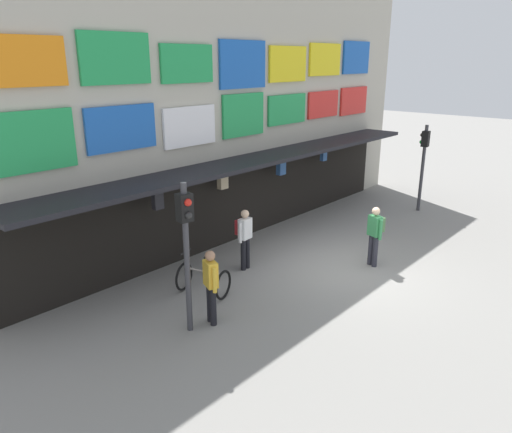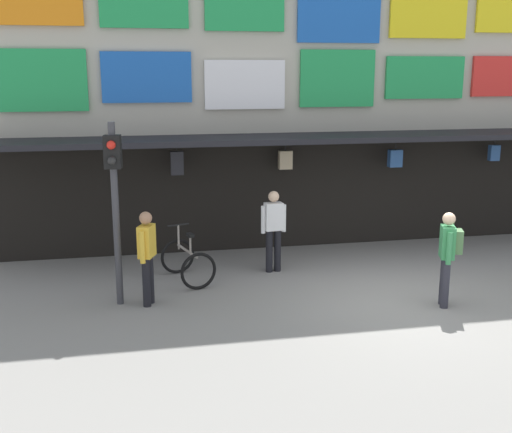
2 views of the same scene
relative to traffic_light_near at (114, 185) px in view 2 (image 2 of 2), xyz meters
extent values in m
plane|color=gray|center=(4.92, -0.94, -2.14)|extent=(80.00, 80.00, 0.00)
cube|color=#B2AD9E|center=(4.92, 3.66, 1.86)|extent=(18.00, 1.20, 8.00)
cube|color=black|center=(4.92, 2.36, 0.46)|extent=(15.30, 1.40, 0.12)
cube|color=orange|center=(-1.41, 3.01, 3.26)|extent=(1.79, 0.08, 0.99)
cube|color=green|center=(2.81, 3.01, 3.19)|extent=(1.72, 0.08, 0.96)
cube|color=blue|center=(4.92, 3.01, 3.15)|extent=(1.89, 0.08, 1.34)
cube|color=yellow|center=(7.03, 3.01, 3.15)|extent=(1.85, 0.08, 1.10)
cube|color=green|center=(-1.41, 3.01, 1.69)|extent=(1.78, 0.08, 1.26)
cube|color=blue|center=(0.70, 3.01, 1.75)|extent=(1.88, 0.08, 1.06)
cube|color=white|center=(2.81, 3.01, 1.59)|extent=(1.77, 0.08, 1.05)
cube|color=green|center=(4.92, 3.01, 1.71)|extent=(1.73, 0.08, 1.25)
cube|color=green|center=(7.03, 3.01, 1.73)|extent=(1.91, 0.08, 0.95)
cube|color=red|center=(9.13, 3.01, 1.75)|extent=(1.82, 0.08, 0.92)
cylinder|color=black|center=(1.25, 2.54, 0.31)|extent=(0.02, 0.02, 0.18)
cube|color=#232328|center=(1.25, 2.54, -0.03)|extent=(0.27, 0.16, 0.50)
cylinder|color=black|center=(3.65, 2.66, 0.28)|extent=(0.02, 0.02, 0.24)
cube|color=tan|center=(3.65, 2.66, -0.04)|extent=(0.29, 0.17, 0.40)
cylinder|color=black|center=(6.20, 2.56, 0.27)|extent=(0.02, 0.02, 0.27)
cube|color=#2D5693|center=(6.20, 2.56, -0.06)|extent=(0.30, 0.18, 0.39)
cylinder|color=black|center=(8.71, 2.61, 0.29)|extent=(0.02, 0.02, 0.23)
cube|color=#2D5693|center=(8.71, 2.61, -0.01)|extent=(0.24, 0.14, 0.36)
cube|color=black|center=(4.92, 3.04, -0.89)|extent=(15.30, 0.04, 2.50)
cylinder|color=#38383D|center=(0.00, 0.01, -0.54)|extent=(0.12, 0.12, 3.20)
cube|color=black|center=(0.00, 0.01, 0.56)|extent=(0.31, 0.27, 0.56)
sphere|color=red|center=(-0.02, -0.12, 0.69)|extent=(0.15, 0.15, 0.15)
sphere|color=black|center=(-0.02, -0.12, 0.43)|extent=(0.15, 0.15, 0.15)
torus|color=black|center=(1.14, 1.52, -1.78)|extent=(0.71, 0.26, 0.72)
torus|color=black|center=(1.45, 0.47, -1.78)|extent=(0.71, 0.26, 0.72)
cylinder|color=#A3998E|center=(1.29, 1.00, -1.53)|extent=(0.33, 0.96, 0.05)
cylinder|color=#A3998E|center=(1.34, 0.84, -1.36)|extent=(0.04, 0.04, 0.35)
cube|color=black|center=(1.34, 0.84, -1.17)|extent=(0.15, 0.22, 0.06)
cylinder|color=#A3998E|center=(1.16, 1.44, -1.36)|extent=(0.04, 0.04, 0.50)
cylinder|color=black|center=(1.16, 1.44, -1.11)|extent=(0.43, 0.16, 0.04)
cylinder|color=black|center=(0.53, -0.05, -1.70)|extent=(0.14, 0.14, 0.88)
cylinder|color=black|center=(0.47, -0.22, -1.70)|extent=(0.14, 0.14, 0.88)
cube|color=gold|center=(0.50, -0.13, -0.98)|extent=(0.34, 0.42, 0.56)
sphere|color=#A87A5B|center=(0.50, -0.13, -0.57)|extent=(0.22, 0.22, 0.22)
cylinder|color=gold|center=(0.58, 0.07, -1.03)|extent=(0.09, 0.09, 0.56)
cylinder|color=gold|center=(0.42, -0.34, -1.03)|extent=(0.09, 0.09, 0.56)
cylinder|color=#2D2D38|center=(5.53, -1.30, -1.70)|extent=(0.14, 0.14, 0.88)
cylinder|color=#2D2D38|center=(5.59, -1.13, -1.70)|extent=(0.14, 0.14, 0.88)
cube|color=#388E51|center=(5.56, -1.21, -0.98)|extent=(0.33, 0.41, 0.56)
sphere|color=beige|center=(5.56, -1.21, -0.57)|extent=(0.22, 0.22, 0.22)
cylinder|color=#388E51|center=(5.49, -1.42, -1.03)|extent=(0.09, 0.09, 0.56)
cylinder|color=#388E51|center=(5.64, -1.00, -1.03)|extent=(0.09, 0.09, 0.56)
cube|color=#477042|center=(5.71, -1.26, -0.96)|extent=(0.24, 0.32, 0.40)
cylinder|color=black|center=(3.16, 1.27, -1.70)|extent=(0.14, 0.14, 0.88)
cylinder|color=black|center=(2.98, 1.25, -1.70)|extent=(0.14, 0.14, 0.88)
cube|color=white|center=(3.07, 1.26, -0.98)|extent=(0.38, 0.26, 0.56)
sphere|color=beige|center=(3.07, 1.26, -0.57)|extent=(0.22, 0.22, 0.22)
cylinder|color=white|center=(3.29, 1.28, -1.03)|extent=(0.09, 0.09, 0.56)
cylinder|color=white|center=(2.85, 1.23, -1.03)|extent=(0.09, 0.09, 0.56)
cube|color=maroon|center=(3.05, 1.42, -0.96)|extent=(0.30, 0.19, 0.40)
camera|label=1|loc=(-5.79, -6.98, 3.30)|focal=33.96mm
camera|label=2|loc=(0.30, -10.75, 1.90)|focal=44.08mm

